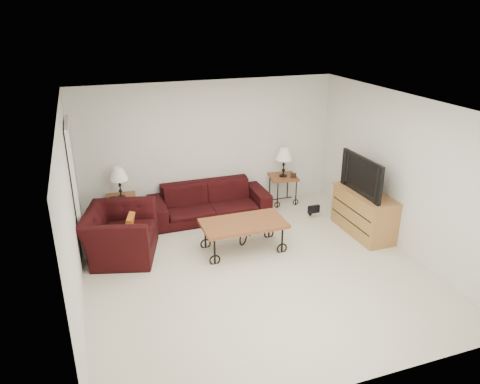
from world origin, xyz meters
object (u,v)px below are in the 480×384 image
Objects in this scene: armchair at (120,234)px; tv_stand at (364,213)px; television at (367,175)px; backpack at (311,205)px; side_table_left at (123,211)px; coffee_table at (243,236)px; lamp_right at (284,162)px; sofa at (209,201)px; lamp_left at (120,183)px; side_table_right at (283,190)px.

tv_stand is at bearing -82.32° from armchair.
television is 2.50× the size of backpack.
backpack is (3.43, -0.75, -0.05)m from side_table_left.
coffee_table is 2.34m from television.
coffee_table is 2.21m from tv_stand.
television is at bearing -73.63° from backpack.
coffee_table is at bearing -88.40° from armchair.
lamp_right is 1.02m from backpack.
armchair is at bearing -151.84° from sofa.
armchair is 1.05× the size of television.
lamp_left reaches higher than tv_stand.
coffee_table is (-1.41, -1.59, -0.04)m from side_table_right.
armchair is 2.62× the size of backpack.
lamp_right reaches higher than coffee_table.
side_table_left is 3.23m from lamp_right.
sofa is 3.84× the size of side_table_right.
coffee_table is at bearing -41.98° from lamp_left.
side_table_left is 1.23× the size of backpack.
armchair is at bearing -98.13° from television.
side_table_right is 0.51× the size of television.
side_table_left is at bearing 173.53° from sofa.
side_table_right is 1.04× the size of lamp_left.
lamp_right is (0.00, 0.00, 0.58)m from side_table_right.
armchair is (-3.32, -1.10, 0.10)m from side_table_right.
sofa is at bearing 147.60° from tv_stand.
lamp_right is at bearing 0.00° from side_table_right.
coffee_table is 1.86m from backpack.
television reaches higher than lamp_right.
armchair is at bearing -161.58° from side_table_right.
sofa is at bearing -122.62° from television.
tv_stand is (3.96, -1.69, -0.46)m from lamp_left.
lamp_right is 3.53m from armchair.
armchair is at bearing 173.06° from backpack.
sofa is 2.90m from television.
coffee_table is at bearing -82.88° from sofa.
television is at bearing -32.62° from sofa.
coffee_table is (1.76, -1.59, -0.59)m from lamp_left.
armchair is at bearing -161.58° from lamp_right.
side_table_right is at bearing -0.00° from lamp_left.
lamp_right is at bearing 48.26° from coffee_table.
side_table_left is at bearing 8.51° from armchair.
lamp_right is 0.46× the size of tv_stand.
backpack is at bearing -12.38° from lamp_left.
lamp_left is 4.30m from television.
lamp_left is 1.20m from armchair.
lamp_left is at bearing 0.00° from side_table_left.
television is (3.94, -1.69, 0.81)m from side_table_left.
coffee_table is 1.13× the size of armchair.
lamp_left reaches higher than coffee_table.
armchair is (-1.90, 0.48, 0.13)m from coffee_table.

